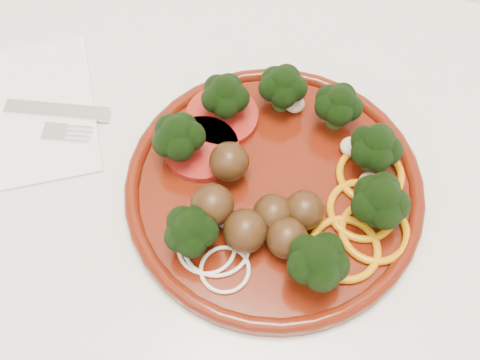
% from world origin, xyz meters
% --- Properties ---
extents(counter, '(2.40, 0.60, 0.90)m').
position_xyz_m(counter, '(0.00, 1.70, 0.45)').
color(counter, silver).
rests_on(counter, ground).
extents(plate, '(0.28, 0.28, 0.07)m').
position_xyz_m(plate, '(0.20, 1.69, 0.92)').
color(plate, '#4C1207').
rests_on(plate, counter).
extents(napkin, '(0.24, 0.24, 0.00)m').
position_xyz_m(napkin, '(-0.09, 1.67, 0.90)').
color(napkin, white).
rests_on(napkin, counter).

